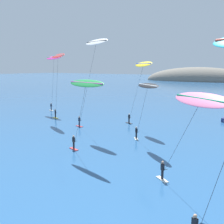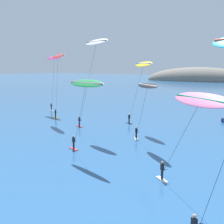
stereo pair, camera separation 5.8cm
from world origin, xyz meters
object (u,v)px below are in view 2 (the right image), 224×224
at_px(kitesurfer_green, 85,89).
at_px(kitesurfer_white, 95,48).
at_px(kitesurfer_magenta, 54,61).
at_px(kitesurfer_yellow, 142,69).
at_px(kitesurfer_pink, 197,106).
at_px(kitesurfer_black, 147,91).
at_px(kitesurfer_red, 58,60).

xyz_separation_m(kitesurfer_green, kitesurfer_white, (-5.73, 9.30, 4.93)).
height_order(kitesurfer_green, kitesurfer_magenta, kitesurfer_magenta).
relative_size(kitesurfer_yellow, kitesurfer_magenta, 0.88).
bearing_deg(kitesurfer_pink, kitesurfer_black, 130.43).
bearing_deg(kitesurfer_pink, kitesurfer_magenta, 147.94).
height_order(kitesurfer_green, kitesurfer_black, kitesurfer_green).
bearing_deg(kitesurfer_red, kitesurfer_black, -15.77).
bearing_deg(kitesurfer_green, kitesurfer_magenta, 141.55).
bearing_deg(kitesurfer_magenta, kitesurfer_green, -38.45).
distance_m(kitesurfer_green, kitesurfer_magenta, 31.76).
bearing_deg(kitesurfer_red, kitesurfer_magenta, 139.62).
relative_size(kitesurfer_yellow, kitesurfer_black, 1.35).
height_order(kitesurfer_white, kitesurfer_black, kitesurfer_white).
bearing_deg(kitesurfer_green, kitesurfer_white, 121.64).
distance_m(kitesurfer_yellow, kitesurfer_magenta, 23.97).
distance_m(kitesurfer_red, kitesurfer_magenta, 10.24).
distance_m(kitesurfer_pink, kitesurfer_white, 24.32).
bearing_deg(kitesurfer_black, kitesurfer_red, 164.23).
height_order(kitesurfer_white, kitesurfer_yellow, kitesurfer_white).
xyz_separation_m(kitesurfer_white, kitesurfer_yellow, (4.53, 6.00, -3.01)).
bearing_deg(kitesurfer_black, kitesurfer_magenta, 156.36).
relative_size(kitesurfer_green, kitesurfer_magenta, 0.70).
relative_size(kitesurfer_green, kitesurfer_black, 1.08).
bearing_deg(kitesurfer_yellow, kitesurfer_white, -127.03).
bearing_deg(kitesurfer_green, kitesurfer_pink, -17.90).
relative_size(kitesurfer_red, kitesurfer_magenta, 1.00).
relative_size(kitesurfer_pink, kitesurfer_white, 0.59).
height_order(kitesurfer_red, kitesurfer_magenta, kitesurfer_magenta).
xyz_separation_m(kitesurfer_red, kitesurfer_yellow, (15.72, 2.31, -1.57)).
height_order(kitesurfer_pink, kitesurfer_white, kitesurfer_white).
relative_size(kitesurfer_white, kitesurfer_yellow, 1.30).
xyz_separation_m(kitesurfer_red, kitesurfer_black, (20.74, -5.86, -4.03)).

